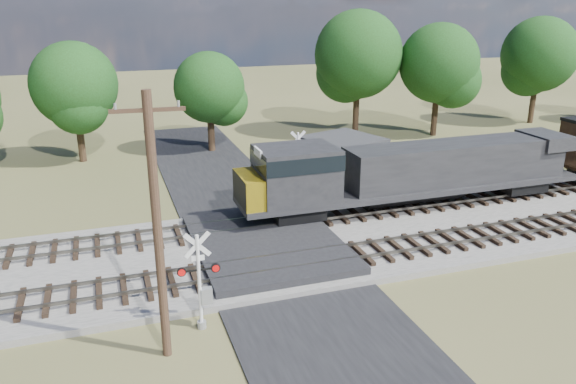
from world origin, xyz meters
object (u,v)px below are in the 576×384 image
object	(u,v)px
crossing_signal_far	(297,167)
equipment_shed	(342,159)
crossing_signal_near	(202,289)
utility_pole	(157,225)

from	to	relation	value
crossing_signal_far	equipment_shed	world-z (taller)	crossing_signal_far
crossing_signal_near	crossing_signal_far	bearing A→B (deg)	60.86
utility_pole	equipment_shed	bearing A→B (deg)	53.91
crossing_signal_far	crossing_signal_near	bearing A→B (deg)	59.11
crossing_signal_near	equipment_shed	xyz separation A→B (m)	(12.45, 15.26, -0.10)
equipment_shed	utility_pole	bearing A→B (deg)	-148.15
crossing_signal_far	utility_pole	distance (m)	18.74
crossing_signal_far	utility_pole	bearing A→B (deg)	57.15
crossing_signal_near	utility_pole	size ratio (longest dim) A/B	0.43
crossing_signal_far	equipment_shed	bearing A→B (deg)	-161.27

